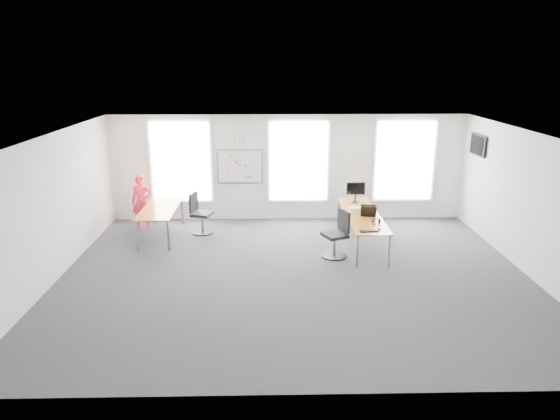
{
  "coord_description": "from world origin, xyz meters",
  "views": [
    {
      "loc": [
        -0.53,
        -9.85,
        4.44
      ],
      "look_at": [
        -0.28,
        1.2,
        1.1
      ],
      "focal_mm": 32.0,
      "sensor_mm": 36.0,
      "label": 1
    }
  ],
  "objects_px": {
    "chair_left": "(200,215)",
    "person": "(142,202)",
    "monitor": "(356,190)",
    "keyboard": "(369,231)",
    "headphones": "(376,221)",
    "desk_left": "(160,210)",
    "desk_right": "(362,216)",
    "chair_right": "(337,237)"
  },
  "relations": [
    {
      "from": "keyboard",
      "to": "desk_left",
      "type": "bearing_deg",
      "value": 150.62
    },
    {
      "from": "desk_left",
      "to": "chair_left",
      "type": "bearing_deg",
      "value": 17.1
    },
    {
      "from": "chair_left",
      "to": "keyboard",
      "type": "relative_size",
      "value": 2.59
    },
    {
      "from": "desk_left",
      "to": "monitor",
      "type": "relative_size",
      "value": 3.92
    },
    {
      "from": "chair_left",
      "to": "person",
      "type": "bearing_deg",
      "value": 91.64
    },
    {
      "from": "person",
      "to": "keyboard",
      "type": "height_order",
      "value": "person"
    },
    {
      "from": "desk_right",
      "to": "monitor",
      "type": "height_order",
      "value": "monitor"
    },
    {
      "from": "desk_right",
      "to": "person",
      "type": "xyz_separation_m",
      "value": [
        -5.77,
        1.28,
        0.03
      ]
    },
    {
      "from": "chair_left",
      "to": "monitor",
      "type": "xyz_separation_m",
      "value": [
        4.16,
        0.16,
        0.62
      ]
    },
    {
      "from": "desk_left",
      "to": "chair_left",
      "type": "distance_m",
      "value": 1.04
    },
    {
      "from": "chair_left",
      "to": "headphones",
      "type": "distance_m",
      "value": 4.64
    },
    {
      "from": "desk_left",
      "to": "headphones",
      "type": "xyz_separation_m",
      "value": [
        5.31,
        -1.3,
        0.09
      ]
    },
    {
      "from": "monitor",
      "to": "person",
      "type": "bearing_deg",
      "value": 176.18
    },
    {
      "from": "desk_right",
      "to": "desk_left",
      "type": "relative_size",
      "value": 1.44
    },
    {
      "from": "desk_right",
      "to": "person",
      "type": "bearing_deg",
      "value": 167.46
    },
    {
      "from": "desk_left",
      "to": "headphones",
      "type": "distance_m",
      "value": 5.47
    },
    {
      "from": "desk_right",
      "to": "headphones",
      "type": "bearing_deg",
      "value": -74.87
    },
    {
      "from": "desk_left",
      "to": "person",
      "type": "distance_m",
      "value": 0.96
    },
    {
      "from": "headphones",
      "to": "person",
      "type": "bearing_deg",
      "value": 166.79
    },
    {
      "from": "chair_left",
      "to": "person",
      "type": "xyz_separation_m",
      "value": [
        -1.61,
        0.41,
        0.27
      ]
    },
    {
      "from": "chair_right",
      "to": "person",
      "type": "bearing_deg",
      "value": -136.77
    },
    {
      "from": "person",
      "to": "headphones",
      "type": "height_order",
      "value": "person"
    },
    {
      "from": "keyboard",
      "to": "chair_left",
      "type": "bearing_deg",
      "value": 142.97
    },
    {
      "from": "chair_left",
      "to": "monitor",
      "type": "height_order",
      "value": "monitor"
    },
    {
      "from": "desk_right",
      "to": "desk_left",
      "type": "bearing_deg",
      "value": 173.57
    },
    {
      "from": "desk_left",
      "to": "chair_left",
      "type": "xyz_separation_m",
      "value": [
        0.96,
        0.3,
        -0.25
      ]
    },
    {
      "from": "person",
      "to": "desk_left",
      "type": "bearing_deg",
      "value": -48.58
    },
    {
      "from": "chair_right",
      "to": "keyboard",
      "type": "bearing_deg",
      "value": 32.77
    },
    {
      "from": "desk_left",
      "to": "monitor",
      "type": "height_order",
      "value": "monitor"
    },
    {
      "from": "chair_right",
      "to": "keyboard",
      "type": "xyz_separation_m",
      "value": [
        0.64,
        -0.43,
        0.28
      ]
    },
    {
      "from": "person",
      "to": "keyboard",
      "type": "relative_size",
      "value": 3.56
    },
    {
      "from": "desk_left",
      "to": "monitor",
      "type": "xyz_separation_m",
      "value": [
        5.12,
        0.46,
        0.37
      ]
    },
    {
      "from": "chair_left",
      "to": "keyboard",
      "type": "bearing_deg",
      "value": -102.33
    },
    {
      "from": "desk_right",
      "to": "keyboard",
      "type": "height_order",
      "value": "keyboard"
    },
    {
      "from": "chair_left",
      "to": "keyboard",
      "type": "distance_m",
      "value": 4.63
    },
    {
      "from": "chair_right",
      "to": "person",
      "type": "height_order",
      "value": "person"
    },
    {
      "from": "desk_right",
      "to": "chair_left",
      "type": "height_order",
      "value": "chair_left"
    },
    {
      "from": "chair_right",
      "to": "headphones",
      "type": "relative_size",
      "value": 5.74
    },
    {
      "from": "monitor",
      "to": "chair_right",
      "type": "bearing_deg",
      "value": -112.14
    },
    {
      "from": "desk_left",
      "to": "keyboard",
      "type": "height_order",
      "value": "desk_left"
    },
    {
      "from": "keyboard",
      "to": "monitor",
      "type": "height_order",
      "value": "monitor"
    },
    {
      "from": "person",
      "to": "keyboard",
      "type": "distance_m",
      "value": 6.24
    }
  ]
}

